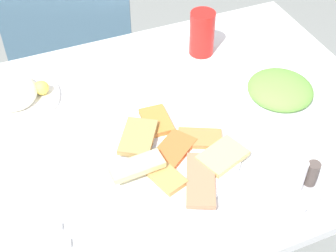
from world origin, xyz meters
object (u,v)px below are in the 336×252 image
Objects in this scene: salad_plate_rice at (14,94)px; spoon at (13,238)px; soda_can at (202,33)px; condiment_caddy at (303,181)px; dining_table at (165,154)px; salad_plate_greens at (280,91)px; dining_chair at (79,66)px; paper_napkin at (15,247)px; pide_platter at (174,152)px.

spoon is at bearing -100.32° from salad_plate_rice.
condiment_caddy is (-0.02, -0.50, -0.04)m from soda_can.
salad_plate_rice is 0.69m from condiment_caddy.
salad_plate_greens is at bearing -3.89° from dining_table.
soda_can is at bearing -60.01° from dining_chair.
salad_plate_greens is at bearing -68.85° from soda_can.
salad_plate_rice is at bearing 158.50° from salad_plate_greens.
soda_can is at bearing 88.25° from condiment_caddy.
soda_can is (0.50, 0.01, 0.04)m from salad_plate_rice.
soda_can is (-0.09, 0.24, 0.04)m from salad_plate_greens.
salad_plate_greens is 1.01× the size of salad_plate_rice.
spoon is 0.57m from condiment_caddy.
paper_napkin reaches higher than dining_table.
dining_chair reaches higher than dining_table.
condiment_caddy is at bearing -4.21° from spoon.
salad_plate_rice is 1.95× the size of condiment_caddy.
soda_can is 0.71m from paper_napkin.
pide_platter is 1.78× the size of spoon.
dining_chair is (-0.06, 0.67, -0.19)m from dining_table.
soda_can is 0.68× the size of spoon.
salad_plate_rice is 1.20× the size of spoon.
pide_platter is 0.37m from paper_napkin.
salad_plate_greens is at bearing -21.50° from salad_plate_rice.
soda_can reaches higher than paper_napkin.
spoon is at bearing 90.00° from paper_napkin.
paper_napkin is (-0.35, -0.10, -0.01)m from pide_platter.
pide_platter reaches higher than spoon.
soda_can is at bearing 48.39° from dining_table.
soda_can is 0.81× the size of paper_napkin.
paper_napkin is (-0.67, -0.17, -0.02)m from salad_plate_greens.
salad_plate_greens is at bearing 67.05° from condiment_caddy.
dining_chair is 7.22× the size of soda_can.
dining_chair is at bearing 119.99° from soda_can.
soda_can is at bearing 56.00° from pide_platter.
dining_table is 0.43m from spoon.
dining_chair is 2.75× the size of pide_platter.
salad_plate_greens is 1.96× the size of condiment_caddy.
condiment_caddy is at bearing -41.86° from pide_platter.
condiment_caddy is (0.18, -0.28, 0.12)m from dining_table.
salad_plate_greens is 0.28m from condiment_caddy.
pide_platter is at bearing 18.72° from spoon.
pide_platter reaches higher than paper_napkin.
salad_plate_greens is 1.45× the size of paper_napkin.
paper_napkin is 0.83× the size of spoon.
pide_platter is at bearing -47.82° from salad_plate_rice.
paper_napkin is (-0.57, -0.42, -0.06)m from soda_can.
condiment_caddy reaches higher than salad_plate_greens.
dining_table is 0.43m from paper_napkin.
condiment_caddy reaches higher than dining_table.
spoon is (0.00, 0.02, 0.00)m from paper_napkin.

